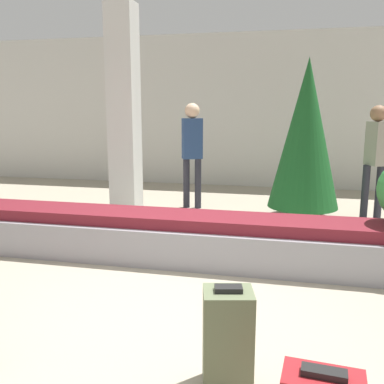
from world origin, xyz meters
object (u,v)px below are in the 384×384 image
object	(u,v)px
traveler_1	(192,146)
decorated_tree	(306,134)
suitcase_2	(228,339)
pillar	(124,112)
traveler_0	(375,152)

from	to	relation	value
traveler_1	decorated_tree	world-z (taller)	decorated_tree
traveler_1	suitcase_2	bearing A→B (deg)	-101.26
pillar	decorated_tree	world-z (taller)	pillar
pillar	traveler_1	bearing A→B (deg)	34.57
pillar	decorated_tree	bearing A→B (deg)	7.00
pillar	traveler_1	world-z (taller)	pillar
pillar	suitcase_2	distance (m)	4.69
traveler_0	traveler_1	distance (m)	2.83
traveler_0	decorated_tree	size ratio (longest dim) A/B	0.71
pillar	suitcase_2	size ratio (longest dim) A/B	4.95
suitcase_2	decorated_tree	xyz separation A→B (m)	(0.56, 4.29, 0.97)
pillar	traveler_0	xyz separation A→B (m)	(3.76, 0.57, -0.58)
pillar	decorated_tree	distance (m)	2.77
suitcase_2	traveler_1	bearing A→B (deg)	92.51
pillar	decorated_tree	xyz separation A→B (m)	(2.73, 0.34, -0.31)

